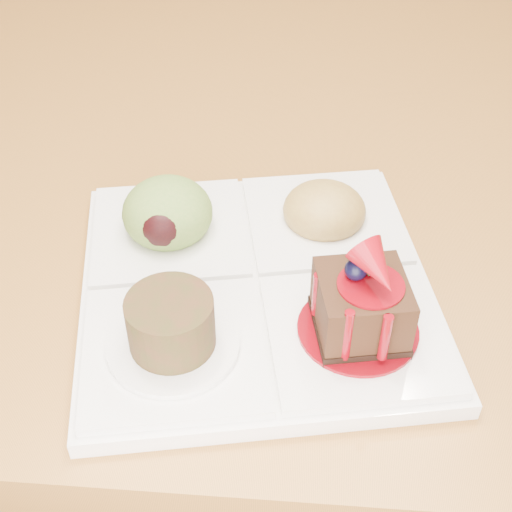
{
  "coord_description": "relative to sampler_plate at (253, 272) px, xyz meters",
  "views": [
    {
      "loc": [
        0.01,
        -1.09,
        1.09
      ],
      "look_at": [
        -0.02,
        -0.75,
        0.79
      ],
      "focal_mm": 50.0,
      "sensor_mm": 36.0,
      "label": 1
    }
  ],
  "objects": [
    {
      "name": "ground",
      "position": [
        0.02,
        0.75,
        -0.77
      ],
      "size": [
        6.0,
        6.0,
        0.0
      ],
      "primitive_type": "plane",
      "color": "#5D2F1A"
    },
    {
      "name": "sampler_plate",
      "position": [
        0.0,
        0.0,
        0.0
      ],
      "size": [
        0.27,
        0.27,
        0.09
      ],
      "rotation": [
        0.0,
        0.0,
        0.19
      ],
      "color": "white",
      "rests_on": "dining_table"
    }
  ]
}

